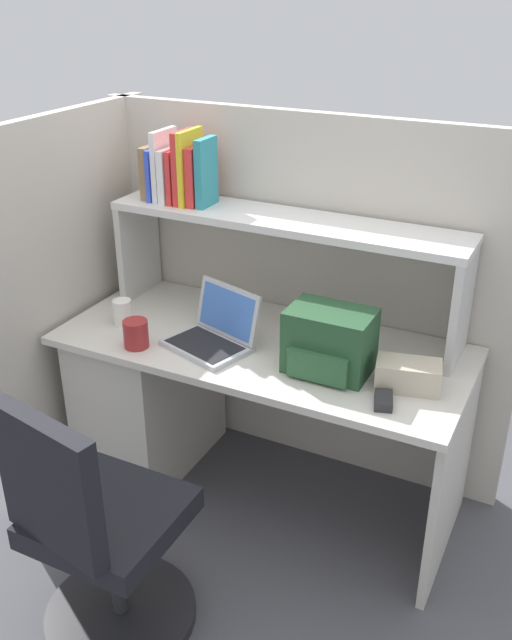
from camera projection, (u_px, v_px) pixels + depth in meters
The scene contains 13 objects.
ground_plane at pixel (261, 491), 3.07m from camera, with size 8.00×8.00×0.00m, color #4C4C51.
desk at pixel (180, 391), 3.05m from camera, with size 1.60×0.70×0.73m.
cubicle_partition_rear at pixel (301, 296), 3.04m from camera, with size 1.84×0.05×1.55m, color #BCB5A8.
cubicle_partition_left at pixel (79, 297), 3.03m from camera, with size 0.05×1.06×1.55m, color #BCB5A8.
overhead_hutch at pixel (285, 241), 2.76m from camera, with size 1.44×0.28×0.45m.
reference_books_on_shelf at pixel (179, 171), 2.85m from camera, with size 0.29×0.18×0.30m.
laptop at pixel (214, 333), 2.71m from camera, with size 0.37×0.34×0.22m.
backpack at pixel (329, 342), 2.51m from camera, with size 0.30×0.22×0.24m.
computer_mouse at pixel (383, 400), 2.35m from camera, with size 0.06×0.10×0.03m, color #262628.
paper_cup at pixel (123, 312), 2.88m from camera, with size 0.08×0.08×0.11m, color white.
tissue_box at pixel (408, 375), 2.43m from camera, with size 0.22×0.12×0.10m, color #BFB299.
snack_canister at pixel (136, 334), 2.70m from camera, with size 0.10×0.10×0.11m, color maroon.
office_chair at pixel (98, 540), 2.26m from camera, with size 0.52×0.52×0.93m.
Camera 1 is at (1.07, -2.19, 2.02)m, focal length 39.79 mm.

